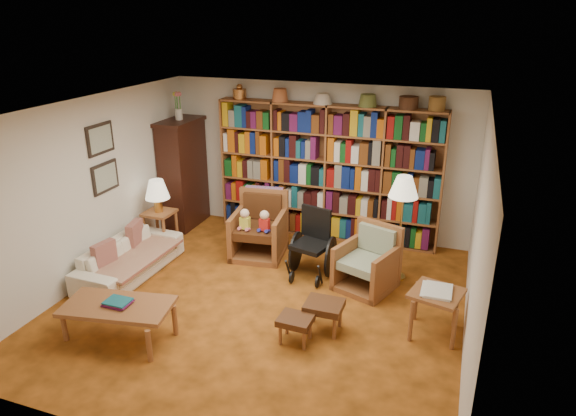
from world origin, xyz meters
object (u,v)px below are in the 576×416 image
at_px(sofa, 130,258).
at_px(side_table_lamp, 160,220).
at_px(floor_lamp, 404,191).
at_px(side_table_papers, 436,298).
at_px(footstool_a, 295,322).
at_px(footstool_b, 324,308).
at_px(wheelchair, 313,245).
at_px(coffee_table, 118,308).
at_px(armchair_leather, 261,228).
at_px(armchair_sage, 367,263).

bearing_deg(sofa, side_table_lamp, 7.39).
relative_size(side_table_lamp, floor_lamp, 0.40).
xyz_separation_m(side_table_papers, footstool_a, (-1.46, -0.69, -0.21)).
xyz_separation_m(sofa, floor_lamp, (3.60, 1.19, 1.04)).
relative_size(side_table_lamp, footstool_b, 1.37).
bearing_deg(footstool_b, wheelchair, 112.24).
relative_size(side_table_lamp, coffee_table, 0.46).
distance_m(armchair_leather, footstool_b, 2.27).
relative_size(sofa, armchair_leather, 1.78).
height_order(wheelchair, side_table_papers, wheelchair).
bearing_deg(armchair_leather, wheelchair, -21.70).
distance_m(armchair_leather, coffee_table, 2.72).
xyz_separation_m(side_table_lamp, wheelchair, (2.54, -0.03, -0.02)).
bearing_deg(side_table_papers, sofa, 179.48).
bearing_deg(footstool_a, wheelchair, 100.28).
distance_m(floor_lamp, footstool_b, 1.98).
xyz_separation_m(armchair_sage, coffee_table, (-2.43, -2.17, 0.06)).
distance_m(sofa, floor_lamp, 3.93).
distance_m(wheelchair, footstool_b, 1.44).
distance_m(floor_lamp, coffee_table, 3.87).
height_order(footstool_a, coffee_table, coffee_table).
distance_m(side_table_lamp, footstool_b, 3.37).
bearing_deg(wheelchair, sofa, -159.12).
relative_size(side_table_lamp, armchair_leather, 0.61).
distance_m(armchair_leather, floor_lamp, 2.30).
relative_size(wheelchair, floor_lamp, 0.64).
relative_size(floor_lamp, footstool_b, 3.43).
relative_size(armchair_leather, armchair_sage, 1.06).
bearing_deg(floor_lamp, footstool_b, -111.43).
height_order(wheelchair, floor_lamp, floor_lamp).
distance_m(side_table_lamp, side_table_papers, 4.42).
bearing_deg(side_table_papers, footstool_b, -163.57).
bearing_deg(side_table_papers, armchair_leather, 153.63).
bearing_deg(coffee_table, wheelchair, 54.14).
height_order(side_table_lamp, floor_lamp, floor_lamp).
height_order(armchair_sage, wheelchair, wheelchair).
xyz_separation_m(floor_lamp, footstool_b, (-0.62, -1.59, -0.99)).
distance_m(armchair_leather, wheelchair, 1.03).
bearing_deg(side_table_lamp, coffee_table, -68.34).
distance_m(floor_lamp, footstool_a, 2.34).
bearing_deg(armchair_leather, armchair_sage, -14.80).
height_order(side_table_lamp, footstool_a, side_table_lamp).
bearing_deg(coffee_table, sofa, 121.42).
height_order(side_table_lamp, armchair_leather, armchair_leather).
distance_m(footstool_b, coffee_table, 2.36).
relative_size(footstool_b, coffee_table, 0.33).
bearing_deg(armchair_sage, armchair_leather, 165.20).
bearing_deg(armchair_leather, side_table_papers, -26.37).
height_order(wheelchair, footstool_a, wheelchair).
bearing_deg(side_table_lamp, side_table_papers, -13.11).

